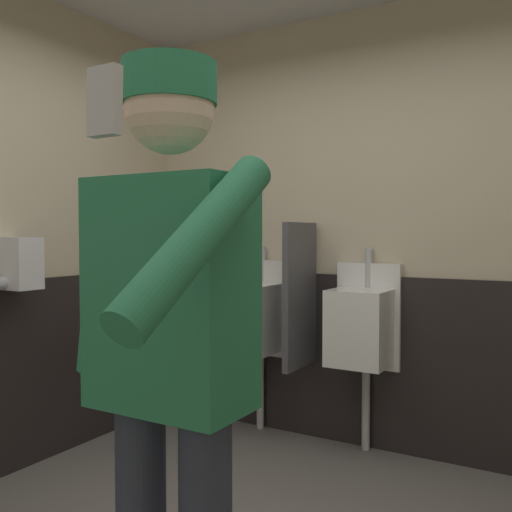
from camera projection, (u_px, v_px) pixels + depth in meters
wall_back at (377, 229)px, 3.52m from camera, size 3.86×0.12×2.72m
wainscot_band_back at (372, 362)px, 3.48m from camera, size 3.26×0.03×1.07m
urinal_left at (254, 317)px, 3.74m from camera, size 0.40×0.34×1.24m
urinal_middle at (361, 326)px, 3.36m from camera, size 0.40×0.34×1.24m
privacy_divider_panel at (300, 295)px, 3.48m from camera, size 0.04×0.40×0.90m
person at (169, 337)px, 1.49m from camera, size 0.64×0.60×1.78m
cell_phone at (104, 101)px, 0.89m from camera, size 0.06×0.02×0.11m
hand_dryer at (17, 264)px, 3.02m from camera, size 0.24×0.23×0.28m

